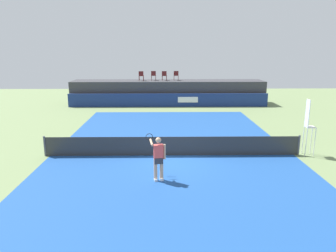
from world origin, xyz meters
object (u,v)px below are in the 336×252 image
spectator_chair_right (176,75)px  umpire_chair (308,123)px  spectator_chair_left (154,75)px  spectator_chair_center (164,75)px  tennis_player (158,157)px  net_post_far (299,145)px  net_post_near (45,146)px  spectator_chair_far_left (141,75)px

spectator_chair_right → umpire_chair: (5.79, -15.43, -1.11)m
spectator_chair_left → spectator_chair_center: same height
spectator_chair_left → spectator_chair_right: bearing=1.0°
umpire_chair → tennis_player: bearing=-157.4°
net_post_far → tennis_player: bearing=-156.4°
tennis_player → net_post_far: bearing=23.6°
spectator_chair_left → umpire_chair: bearing=-62.8°
spectator_chair_center → net_post_near: spectator_chair_center is taller
net_post_far → net_post_near: bearing=180.0°
net_post_near → net_post_far: same height
spectator_chair_far_left → spectator_chair_left: (1.15, 0.30, 0.00)m
spectator_chair_left → spectator_chair_center: (1.02, -0.15, 0.00)m
spectator_chair_far_left → umpire_chair: bearing=-59.0°
spectator_chair_far_left → net_post_near: spectator_chair_far_left is taller
spectator_chair_left → tennis_player: 18.49m
net_post_far → tennis_player: size_ratio=0.56×
spectator_chair_far_left → spectator_chair_center: same height
spectator_chair_right → net_post_far: bearing=-70.6°
spectator_chair_right → net_post_near: bearing=-114.3°
spectator_chair_left → net_post_far: spectator_chair_left is taller
spectator_chair_far_left → umpire_chair: size_ratio=0.32×
net_post_near → net_post_far: size_ratio=1.00×
net_post_far → umpire_chair: bearing=0.9°
net_post_far → spectator_chair_far_left: bearing=120.0°
spectator_chair_center → net_post_far: spectator_chair_center is taller
spectator_chair_center → net_post_near: bearing=-111.0°
umpire_chair → spectator_chair_far_left: bearing=121.0°
umpire_chair → net_post_near: 12.81m
spectator_chair_far_left → umpire_chair: 17.65m
umpire_chair → tennis_player: (-7.21, -3.00, -0.63)m
umpire_chair → net_post_far: (-0.36, -0.01, -1.09)m
spectator_chair_far_left → spectator_chair_right: same height
spectator_chair_right → net_post_far: size_ratio=0.89×
spectator_chair_right → net_post_near: size_ratio=0.89×
spectator_chair_left → net_post_near: spectator_chair_left is taller
spectator_chair_far_left → net_post_far: spectator_chair_far_left is taller
spectator_chair_center → umpire_chair: spectator_chair_center is taller
spectator_chair_center → tennis_player: size_ratio=0.50×
spectator_chair_right → tennis_player: spectator_chair_right is taller
spectator_chair_center → umpire_chair: size_ratio=0.32×
umpire_chair → tennis_player: umpire_chair is taller
spectator_chair_left → spectator_chair_far_left: bearing=-165.4°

